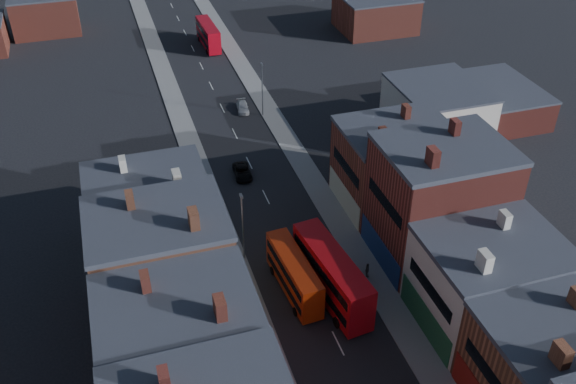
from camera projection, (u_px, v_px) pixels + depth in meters
pavement_west at (197, 163)px, 83.00m from camera, size 3.00×200.00×0.12m
pavement_east at (292, 147)px, 86.19m from camera, size 3.00×200.00×0.12m
lamp_post_2 at (243, 223)px, 65.02m from camera, size 0.25×0.70×8.12m
lamp_post_3 at (262, 86)px, 91.03m from camera, size 0.25×0.70×8.12m
bus_0 at (294, 274)px, 62.31m from camera, size 2.99×9.85×4.19m
bus_1 at (332, 275)px, 61.42m from camera, size 4.13×12.20×5.16m
bus_2 at (208, 35)px, 113.69m from camera, size 2.72×9.85×4.22m
car_2 at (242, 172)px, 80.24m from camera, size 2.35×4.53×1.22m
car_3 at (243, 107)px, 94.61m from camera, size 2.10×4.14×1.15m
ped_1 at (261, 368)px, 54.62m from camera, size 0.85×0.58×1.59m
ped_3 at (367, 270)px, 64.72m from camera, size 0.74×1.07×1.68m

